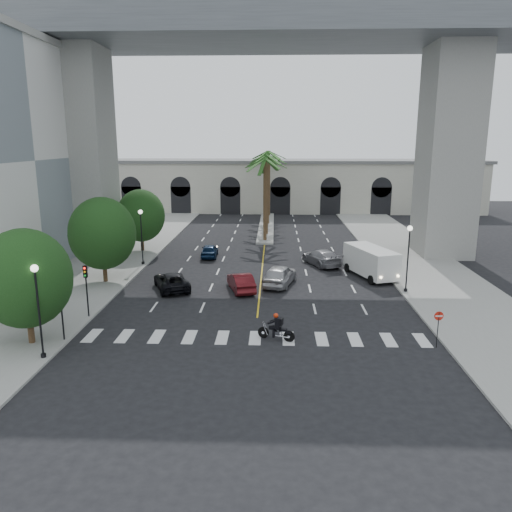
# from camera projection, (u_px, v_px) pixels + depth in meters

# --- Properties ---
(ground) EXTENTS (140.00, 140.00, 0.00)m
(ground) POSITION_uv_depth(u_px,v_px,m) (256.00, 329.00, 31.61)
(ground) COLOR black
(ground) RESTS_ON ground
(sidewalk_left) EXTENTS (8.00, 100.00, 0.15)m
(sidewalk_left) POSITION_uv_depth(u_px,v_px,m) (102.00, 267.00, 46.73)
(sidewalk_left) COLOR gray
(sidewalk_left) RESTS_ON ground
(sidewalk_right) EXTENTS (8.00, 100.00, 0.15)m
(sidewalk_right) POSITION_uv_depth(u_px,v_px,m) (426.00, 270.00, 45.65)
(sidewalk_right) COLOR gray
(sidewalk_right) RESTS_ON ground
(median) EXTENTS (2.00, 24.00, 0.20)m
(median) POSITION_uv_depth(u_px,v_px,m) (266.00, 226.00, 68.57)
(median) COLOR gray
(median) RESTS_ON ground
(pier_building) EXTENTS (71.00, 10.50, 8.50)m
(pier_building) POSITION_uv_depth(u_px,v_px,m) (268.00, 185.00, 84.17)
(pier_building) COLOR beige
(pier_building) RESTS_ON ground
(bridge) EXTENTS (75.00, 13.00, 26.00)m
(bridge) POSITION_uv_depth(u_px,v_px,m) (299.00, 68.00, 48.70)
(bridge) COLOR gray
(bridge) RESTS_ON ground
(palm_a) EXTENTS (3.20, 3.20, 10.30)m
(palm_a) POSITION_uv_depth(u_px,v_px,m) (265.00, 163.00, 56.80)
(palm_a) COLOR #47331E
(palm_a) RESTS_ON ground
(palm_b) EXTENTS (3.20, 3.20, 10.60)m
(palm_b) POSITION_uv_depth(u_px,v_px,m) (267.00, 160.00, 60.63)
(palm_b) COLOR #47331E
(palm_b) RESTS_ON ground
(palm_c) EXTENTS (3.20, 3.20, 10.10)m
(palm_c) POSITION_uv_depth(u_px,v_px,m) (265.00, 162.00, 64.63)
(palm_c) COLOR #47331E
(palm_c) RESTS_ON ground
(palm_d) EXTENTS (3.20, 3.20, 10.90)m
(palm_d) POSITION_uv_depth(u_px,v_px,m) (268.00, 155.00, 68.35)
(palm_d) COLOR #47331E
(palm_d) RESTS_ON ground
(palm_e) EXTENTS (3.20, 3.20, 10.40)m
(palm_e) POSITION_uv_depth(u_px,v_px,m) (267.00, 158.00, 72.35)
(palm_e) COLOR #47331E
(palm_e) RESTS_ON ground
(palm_f) EXTENTS (3.20, 3.20, 10.70)m
(palm_f) POSITION_uv_depth(u_px,v_px,m) (269.00, 155.00, 76.17)
(palm_f) COLOR #47331E
(palm_f) RESTS_ON ground
(street_tree_near) EXTENTS (5.20, 5.20, 6.89)m
(street_tree_near) POSITION_uv_depth(u_px,v_px,m) (25.00, 278.00, 28.25)
(street_tree_near) COLOR #382616
(street_tree_near) RESTS_ON ground
(street_tree_mid) EXTENTS (5.44, 5.44, 7.21)m
(street_tree_mid) POSITION_uv_depth(u_px,v_px,m) (102.00, 233.00, 40.86)
(street_tree_mid) COLOR #382616
(street_tree_mid) RESTS_ON ground
(street_tree_far) EXTENTS (5.04, 5.04, 6.68)m
(street_tree_far) POSITION_uv_depth(u_px,v_px,m) (141.00, 216.00, 52.61)
(street_tree_far) COLOR #382616
(street_tree_far) RESTS_ON ground
(lamp_post_left_near) EXTENTS (0.40, 0.40, 5.35)m
(lamp_post_left_near) POSITION_uv_depth(u_px,v_px,m) (38.00, 303.00, 26.42)
(lamp_post_left_near) COLOR black
(lamp_post_left_near) RESTS_ON ground
(lamp_post_left_far) EXTENTS (0.40, 0.40, 5.35)m
(lamp_post_left_far) POSITION_uv_depth(u_px,v_px,m) (141.00, 232.00, 46.86)
(lamp_post_left_far) COLOR black
(lamp_post_left_far) RESTS_ON ground
(lamp_post_right) EXTENTS (0.40, 0.40, 5.35)m
(lamp_post_right) POSITION_uv_depth(u_px,v_px,m) (408.00, 253.00, 38.25)
(lamp_post_right) COLOR black
(lamp_post_right) RESTS_ON ground
(traffic_signal_near) EXTENTS (0.25, 0.18, 3.65)m
(traffic_signal_near) POSITION_uv_depth(u_px,v_px,m) (61.00, 301.00, 29.01)
(traffic_signal_near) COLOR black
(traffic_signal_near) RESTS_ON ground
(traffic_signal_far) EXTENTS (0.25, 0.18, 3.65)m
(traffic_signal_far) POSITION_uv_depth(u_px,v_px,m) (86.00, 282.00, 32.91)
(traffic_signal_far) COLOR black
(traffic_signal_far) RESTS_ON ground
(motorcycle_rider) EXTENTS (2.22, 0.96, 1.68)m
(motorcycle_rider) POSITION_uv_depth(u_px,v_px,m) (277.00, 328.00, 29.68)
(motorcycle_rider) COLOR black
(motorcycle_rider) RESTS_ON ground
(car_a) EXTENTS (3.26, 5.36, 1.71)m
(car_a) POSITION_uv_depth(u_px,v_px,m) (280.00, 275.00, 41.01)
(car_a) COLOR #99999D
(car_a) RESTS_ON ground
(car_b) EXTENTS (2.66, 4.63, 1.44)m
(car_b) POSITION_uv_depth(u_px,v_px,m) (241.00, 282.00, 39.46)
(car_b) COLOR #4F0F14
(car_b) RESTS_ON ground
(car_c) EXTENTS (3.97, 5.46, 1.38)m
(car_c) POSITION_uv_depth(u_px,v_px,m) (172.00, 281.00, 39.80)
(car_c) COLOR black
(car_c) RESTS_ON ground
(car_d) EXTENTS (3.94, 5.65, 1.52)m
(car_d) POSITION_uv_depth(u_px,v_px,m) (321.00, 257.00, 47.58)
(car_d) COLOR slate
(car_d) RESTS_ON ground
(car_e) EXTENTS (1.76, 4.02, 1.35)m
(car_e) POSITION_uv_depth(u_px,v_px,m) (210.00, 251.00, 50.84)
(car_e) COLOR #0D1F3C
(car_e) RESTS_ON ground
(cargo_van) EXTENTS (4.12, 6.49, 2.59)m
(cargo_van) POSITION_uv_depth(u_px,v_px,m) (371.00, 261.00, 43.21)
(cargo_van) COLOR silver
(cargo_van) RESTS_ON ground
(pedestrian_a) EXTENTS (0.77, 0.67, 1.79)m
(pedestrian_a) POSITION_uv_depth(u_px,v_px,m) (49.00, 306.00, 32.74)
(pedestrian_a) COLOR black
(pedestrian_a) RESTS_ON sidewalk_left
(pedestrian_b) EXTENTS (1.10, 1.09, 1.79)m
(pedestrian_b) POSITION_uv_depth(u_px,v_px,m) (26.00, 286.00, 37.31)
(pedestrian_b) COLOR black
(pedestrian_b) RESTS_ON sidewalk_left
(do_not_enter_sign) EXTENTS (0.54, 0.06, 2.19)m
(do_not_enter_sign) POSITION_uv_depth(u_px,v_px,m) (438.00, 321.00, 28.39)
(do_not_enter_sign) COLOR black
(do_not_enter_sign) RESTS_ON ground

